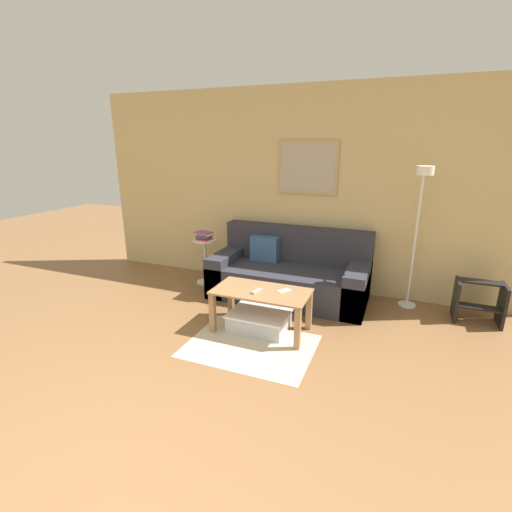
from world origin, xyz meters
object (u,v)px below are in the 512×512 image
(side_table, at_px, (205,257))
(book_stack, at_px, (204,235))
(cell_phone, at_px, (284,291))
(coffee_table, at_px, (261,299))
(step_stool, at_px, (479,301))
(couch, at_px, (289,275))
(remote_control, at_px, (257,291))
(storage_bin, at_px, (259,321))
(floor_lamp, at_px, (419,215))

(side_table, xyz_separation_m, book_stack, (-0.01, 0.01, 0.31))
(cell_phone, bearing_deg, coffee_table, -130.20)
(step_stool, bearing_deg, couch, -177.72)
(remote_control, xyz_separation_m, step_stool, (2.13, 1.12, -0.21))
(storage_bin, xyz_separation_m, remote_control, (0.00, -0.07, 0.36))
(book_stack, relative_size, step_stool, 0.50)
(coffee_table, height_order, book_stack, book_stack)
(couch, distance_m, step_stool, 2.10)
(side_table, bearing_deg, step_stool, 1.24)
(coffee_table, xyz_separation_m, step_stool, (2.10, 1.07, -0.11))
(book_stack, relative_size, remote_control, 1.57)
(couch, distance_m, cell_phone, 0.95)
(book_stack, height_order, step_stool, book_stack)
(storage_bin, distance_m, book_stack, 1.65)
(book_stack, bearing_deg, side_table, -33.04)
(storage_bin, bearing_deg, cell_phone, 12.39)
(side_table, bearing_deg, storage_bin, -39.65)
(remote_control, distance_m, step_stool, 2.41)
(coffee_table, height_order, cell_phone, cell_phone)
(coffee_table, bearing_deg, remote_control, -118.59)
(couch, bearing_deg, step_stool, 2.28)
(coffee_table, bearing_deg, storage_bin, 148.07)
(coffee_table, xyz_separation_m, side_table, (-1.21, 1.00, 0.01))
(storage_bin, relative_size, cell_phone, 4.33)
(book_stack, xyz_separation_m, cell_phone, (1.43, -0.93, -0.22))
(side_table, distance_m, cell_phone, 1.70)
(floor_lamp, bearing_deg, couch, -176.69)
(storage_bin, relative_size, floor_lamp, 0.37)
(book_stack, bearing_deg, remote_control, -41.54)
(coffee_table, xyz_separation_m, remote_control, (-0.03, -0.05, 0.10))
(storage_bin, xyz_separation_m, book_stack, (-1.19, 0.98, 0.58))
(cell_phone, bearing_deg, floor_lamp, 71.34)
(side_table, relative_size, cell_phone, 4.42)
(couch, distance_m, floor_lamp, 1.64)
(couch, height_order, cell_phone, couch)
(storage_bin, bearing_deg, side_table, 140.35)
(floor_lamp, distance_m, step_stool, 1.13)
(floor_lamp, xyz_separation_m, cell_phone, (-1.19, -0.99, -0.68))
(couch, distance_m, remote_control, 1.05)
(cell_phone, bearing_deg, step_stool, 59.24)
(side_table, height_order, step_stool, side_table)
(couch, height_order, floor_lamp, floor_lamp)
(book_stack, height_order, remote_control, book_stack)
(coffee_table, xyz_separation_m, floor_lamp, (1.40, 1.07, 0.77))
(couch, distance_m, side_table, 1.21)
(floor_lamp, xyz_separation_m, step_stool, (0.70, 0.00, -0.88))
(storage_bin, bearing_deg, floor_lamp, 36.24)
(cell_phone, distance_m, step_stool, 2.14)
(couch, bearing_deg, side_table, 179.42)
(couch, height_order, coffee_table, couch)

